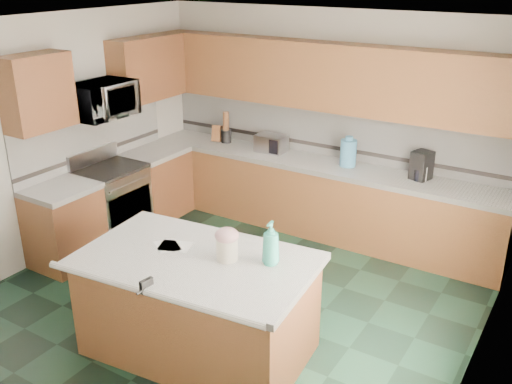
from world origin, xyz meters
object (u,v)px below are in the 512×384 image
Objects in this scene: island_base at (198,308)px; coffee_maker at (422,165)px; treat_jar at (227,249)px; toaster_oven at (271,143)px; soap_bottle_island at (271,243)px; knife_block at (217,134)px; island_top at (196,261)px.

island_base is 3.05m from coffee_maker.
toaster_oven is (-1.15, 2.65, 0.02)m from treat_jar.
soap_bottle_island reaches higher than knife_block.
coffee_maker is at bearing -15.50° from knife_block.
island_top is 5.11× the size of toaster_oven.
knife_block is 2.78m from coffee_maker.
treat_jar is (0.23, 0.11, 0.12)m from island_top.
treat_jar reaches higher than island_base.
island_base is 9.86× the size of treat_jar.
treat_jar is at bearing -68.07° from toaster_oven.
coffee_maker is at bearing 74.03° from soap_bottle_island.
knife_block is 0.68× the size of coffee_maker.
island_top is 2.92m from toaster_oven.
island_base is 8.46× the size of knife_block.
coffee_maker is (1.93, 0.03, 0.05)m from toaster_oven.
knife_block is (-2.34, 2.53, -0.08)m from soap_bottle_island.
coffee_maker reaches higher than island_top.
toaster_oven is (-0.91, 2.77, 0.14)m from island_top.
island_top is 8.92× the size of knife_block.
coffee_maker is at bearing 86.81° from treat_jar.
knife_block is at bearing -162.49° from coffee_maker.
coffee_maker is (0.44, 2.56, -0.02)m from soap_bottle_island.
coffee_maker is (1.02, 2.80, 0.65)m from island_base.
island_base is at bearing -93.06° from coffee_maker.
knife_block reaches higher than treat_jar.
coffee_maker reaches higher than toaster_oven.
treat_jar is at bearing 20.48° from island_top.
island_top is at bearing -163.42° from soap_bottle_island.
treat_jar is 0.86× the size of knife_block.
knife_block is (-1.77, 2.77, 0.60)m from island_base.
soap_bottle_island is at bearing 33.35° from treat_jar.
knife_block reaches higher than toaster_oven.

